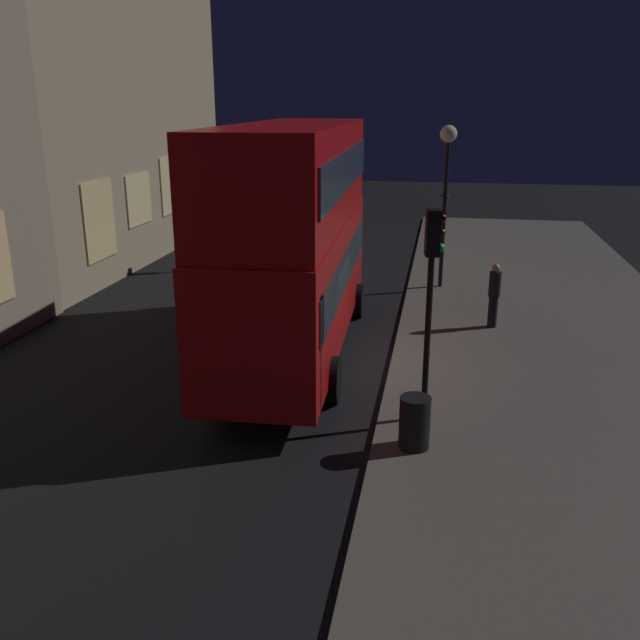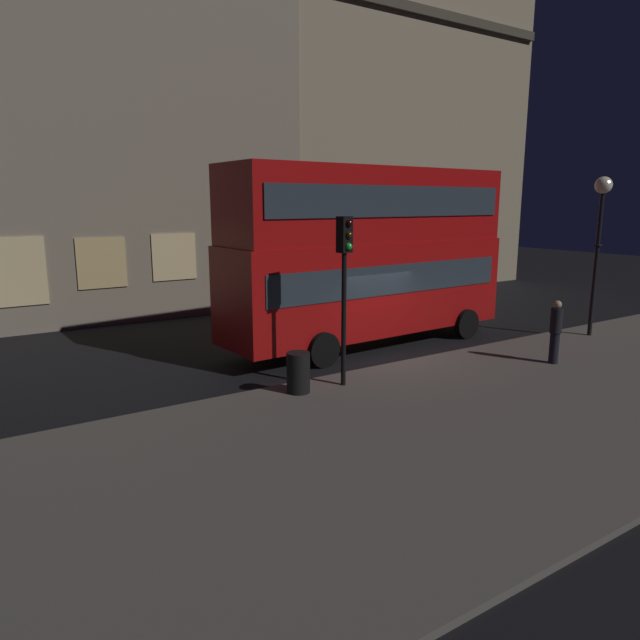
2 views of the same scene
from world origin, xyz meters
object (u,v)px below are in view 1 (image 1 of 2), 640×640
litter_bin (415,422)px  double_decker_bus (294,232)px  pedestrian (494,294)px  traffic_light_far_side (256,198)px  street_lamp (447,165)px  traffic_light_near_kerb (432,273)px

litter_bin → double_decker_bus: bearing=35.0°
pedestrian → litter_bin: (-7.32, 1.79, -0.45)m
traffic_light_far_side → street_lamp: size_ratio=0.70×
double_decker_bus → pedestrian: size_ratio=5.60×
litter_bin → street_lamp: bearing=-1.6°
pedestrian → litter_bin: pedestrian is taller
double_decker_bus → pedestrian: bearing=-63.4°
traffic_light_near_kerb → street_lamp: bearing=-9.9°
traffic_light_far_side → litter_bin: 15.22m
street_lamp → pedestrian: (-4.13, -1.48, -3.12)m
street_lamp → pedestrian: bearing=-160.3°
double_decker_bus → street_lamp: 7.80m
traffic_light_near_kerb → street_lamp: (10.22, -0.17, 1.09)m
double_decker_bus → litter_bin: size_ratio=10.28×
double_decker_bus → street_lamp: bearing=-29.4°
traffic_light_far_side → pedestrian: bearing=60.9°
traffic_light_far_side → litter_bin: (-13.53, -6.66, -2.07)m
street_lamp → traffic_light_near_kerb: bearing=179.0°
traffic_light_far_side → pedestrian: traffic_light_far_side is taller
street_lamp → litter_bin: (-11.44, 0.32, -3.56)m
litter_bin → traffic_light_near_kerb: bearing=-6.9°
traffic_light_near_kerb → traffic_light_far_side: bearing=20.0°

